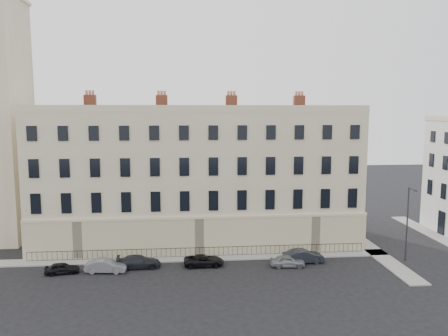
# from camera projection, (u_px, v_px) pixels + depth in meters

# --- Properties ---
(ground) EXTENTS (160.00, 160.00, 0.00)m
(ground) POSITION_uv_depth(u_px,v_px,m) (266.00, 274.00, 40.91)
(ground) COLOR black
(ground) RESTS_ON ground
(terrace) EXTENTS (36.22, 12.22, 17.00)m
(terrace) POSITION_uv_depth(u_px,v_px,m) (198.00, 177.00, 51.23)
(terrace) COLOR #C8B594
(terrace) RESTS_ON ground
(pavement_terrace) EXTENTS (48.00, 2.00, 0.12)m
(pavement_terrace) POSITION_uv_depth(u_px,v_px,m) (161.00, 259.00, 44.96)
(pavement_terrace) COLOR gray
(pavement_terrace) RESTS_ON ground
(pavement_east_return) EXTENTS (2.00, 24.00, 0.12)m
(pavement_east_return) POSITION_uv_depth(u_px,v_px,m) (365.00, 244.00, 49.95)
(pavement_east_return) COLOR gray
(pavement_east_return) RESTS_ON ground
(pavement_adjacent) EXTENTS (2.00, 20.00, 0.12)m
(pavement_adjacent) POSITION_uv_depth(u_px,v_px,m) (438.00, 237.00, 52.80)
(pavement_adjacent) COLOR gray
(pavement_adjacent) RESTS_ON ground
(railings) EXTENTS (35.00, 0.04, 0.96)m
(railings) POSITION_uv_depth(u_px,v_px,m) (200.00, 252.00, 45.64)
(railings) COLOR black
(railings) RESTS_ON ground
(car_a) EXTENTS (3.28, 1.70, 1.07)m
(car_a) POSITION_uv_depth(u_px,v_px,m) (62.00, 268.00, 40.99)
(car_a) COLOR black
(car_a) RESTS_ON ground
(car_b) EXTENTS (3.95, 1.71, 1.27)m
(car_b) POSITION_uv_depth(u_px,v_px,m) (106.00, 266.00, 41.35)
(car_b) COLOR slate
(car_b) RESTS_ON ground
(car_c) EXTENTS (4.32, 1.95, 1.23)m
(car_c) POSITION_uv_depth(u_px,v_px,m) (139.00, 262.00, 42.51)
(car_c) COLOR black
(car_c) RESTS_ON ground
(car_d) EXTENTS (4.01, 1.92, 1.10)m
(car_d) POSITION_uv_depth(u_px,v_px,m) (204.00, 261.00, 43.04)
(car_d) COLOR black
(car_d) RESTS_ON ground
(car_e) EXTENTS (3.49, 1.64, 1.16)m
(car_e) POSITION_uv_depth(u_px,v_px,m) (287.00, 261.00, 42.80)
(car_e) COLOR gray
(car_e) RESTS_ON ground
(car_f) EXTENTS (4.18, 1.64, 1.35)m
(car_f) POSITION_uv_depth(u_px,v_px,m) (303.00, 256.00, 43.93)
(car_f) COLOR #1F2229
(car_f) RESTS_ON ground
(streetlamp) EXTENTS (0.20, 1.65, 7.64)m
(streetlamp) POSITION_uv_depth(u_px,v_px,m) (408.00, 220.00, 44.14)
(streetlamp) COLOR #333237
(streetlamp) RESTS_ON ground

